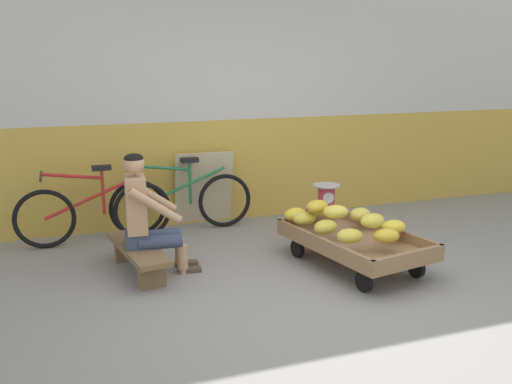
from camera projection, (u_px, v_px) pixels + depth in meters
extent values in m
plane|color=gray|center=(327.00, 307.00, 4.67)|extent=(80.00, 80.00, 0.00)
cube|color=gold|center=(225.00, 169.00, 7.13)|extent=(16.00, 0.30, 1.24)
cube|color=beige|center=(223.00, 30.00, 6.74)|extent=(16.00, 0.30, 2.07)
cube|color=#8E6B47|center=(355.00, 244.00, 5.50)|extent=(1.10, 1.57, 0.05)
cube|color=#8E6B47|center=(321.00, 243.00, 5.28)|extent=(0.31, 1.42, 0.10)
cube|color=#8E6B47|center=(386.00, 230.00, 5.68)|extent=(0.31, 1.42, 0.10)
cube|color=#8E6B47|center=(312.00, 219.00, 6.06)|extent=(0.83, 0.20, 0.10)
cube|color=#8E6B47|center=(409.00, 258.00, 4.89)|extent=(0.83, 0.20, 0.10)
cylinder|color=black|center=(297.00, 249.00, 5.80)|extent=(0.08, 0.19, 0.18)
cylinder|color=black|center=(346.00, 239.00, 6.11)|extent=(0.08, 0.19, 0.18)
cylinder|color=black|center=(364.00, 281.00, 4.95)|extent=(0.08, 0.19, 0.18)
cylinder|color=black|center=(416.00, 268.00, 5.27)|extent=(0.08, 0.19, 0.18)
ellipsoid|color=yellow|center=(360.00, 214.00, 5.81)|extent=(0.29, 0.26, 0.13)
ellipsoid|color=gold|center=(295.00, 214.00, 5.81)|extent=(0.26, 0.21, 0.13)
ellipsoid|color=gold|center=(386.00, 236.00, 5.12)|extent=(0.28, 0.23, 0.13)
ellipsoid|color=gold|center=(318.00, 211.00, 5.93)|extent=(0.28, 0.24, 0.13)
ellipsoid|color=gold|center=(350.00, 236.00, 5.11)|extent=(0.26, 0.21, 0.13)
ellipsoid|color=gold|center=(304.00, 218.00, 5.67)|extent=(0.25, 0.19, 0.13)
ellipsoid|color=gold|center=(326.00, 227.00, 5.38)|extent=(0.27, 0.23, 0.13)
ellipsoid|color=yellow|center=(394.00, 227.00, 5.38)|extent=(0.25, 0.20, 0.13)
ellipsoid|color=gold|center=(317.00, 207.00, 5.63)|extent=(0.28, 0.24, 0.13)
ellipsoid|color=gold|center=(373.00, 221.00, 5.16)|extent=(0.27, 0.23, 0.13)
ellipsoid|color=yellow|center=(336.00, 212.00, 5.44)|extent=(0.29, 0.26, 0.13)
cube|color=brown|center=(138.00, 248.00, 5.33)|extent=(0.46, 1.13, 0.05)
cube|color=brown|center=(127.00, 250.00, 5.69)|extent=(0.25, 0.11, 0.22)
cube|color=brown|center=(152.00, 276.00, 5.03)|extent=(0.25, 0.11, 0.22)
cylinder|color=tan|center=(180.00, 253.00, 5.54)|extent=(0.10, 0.10, 0.27)
cube|color=#4C3D2D|center=(187.00, 263.00, 5.58)|extent=(0.23, 0.11, 0.04)
cylinder|color=#38425B|center=(159.00, 236.00, 5.45)|extent=(0.41, 0.17, 0.13)
cylinder|color=tan|center=(183.00, 259.00, 5.37)|extent=(0.10, 0.10, 0.27)
cube|color=#4C3D2D|center=(189.00, 270.00, 5.41)|extent=(0.23, 0.11, 0.04)
cylinder|color=#38425B|center=(160.00, 242.00, 5.28)|extent=(0.41, 0.17, 0.13)
cube|color=#38425B|center=(138.00, 239.00, 5.31)|extent=(0.24, 0.30, 0.14)
cube|color=tan|center=(136.00, 204.00, 5.23)|extent=(0.21, 0.34, 0.52)
cylinder|color=tan|center=(152.00, 195.00, 5.45)|extent=(0.47, 0.12, 0.36)
cylinder|color=tan|center=(155.00, 206.00, 5.08)|extent=(0.47, 0.12, 0.36)
sphere|color=tan|center=(134.00, 164.00, 5.14)|extent=(0.19, 0.19, 0.19)
ellipsoid|color=black|center=(134.00, 158.00, 5.13)|extent=(0.17, 0.17, 0.09)
cube|color=red|center=(326.00, 223.00, 6.48)|extent=(0.36, 0.28, 0.30)
cylinder|color=#28282D|center=(326.00, 209.00, 6.44)|extent=(0.20, 0.20, 0.03)
cube|color=#C6384C|center=(326.00, 197.00, 6.41)|extent=(0.16, 0.10, 0.24)
cylinder|color=white|center=(328.00, 198.00, 6.36)|extent=(0.13, 0.01, 0.13)
cylinder|color=#B2B5BA|center=(327.00, 185.00, 6.37)|extent=(0.30, 0.30, 0.01)
torus|color=black|center=(45.00, 219.00, 6.01)|extent=(0.64, 0.06, 0.64)
torus|color=black|center=(143.00, 211.00, 6.33)|extent=(0.64, 0.06, 0.64)
cylinder|color=#AD231E|center=(94.00, 197.00, 6.12)|extent=(1.03, 0.05, 0.43)
cylinder|color=#AD231E|center=(103.00, 193.00, 6.15)|extent=(0.04, 0.04, 0.48)
cylinder|color=#AD231E|center=(72.00, 176.00, 6.00)|extent=(0.62, 0.04, 0.12)
cube|color=black|center=(101.00, 168.00, 6.08)|extent=(0.20, 0.10, 0.05)
cylinder|color=black|center=(41.00, 176.00, 5.90)|extent=(0.03, 0.48, 0.03)
torus|color=black|center=(138.00, 208.00, 6.45)|extent=(0.64, 0.06, 0.64)
torus|color=black|center=(225.00, 201.00, 6.78)|extent=(0.64, 0.06, 0.64)
cylinder|color=#236B3D|center=(182.00, 187.00, 6.57)|extent=(1.03, 0.05, 0.43)
cylinder|color=#236B3D|center=(190.00, 183.00, 6.59)|extent=(0.04, 0.04, 0.48)
cylinder|color=#236B3D|center=(163.00, 168.00, 6.45)|extent=(0.62, 0.04, 0.12)
cube|color=black|center=(190.00, 160.00, 6.53)|extent=(0.20, 0.10, 0.05)
cylinder|color=black|center=(136.00, 168.00, 6.34)|extent=(0.03, 0.48, 0.03)
cube|color=#C6B289|center=(204.00, 188.00, 6.86)|extent=(0.70, 0.19, 0.89)
cube|color=silver|center=(340.00, 237.00, 6.07)|extent=(0.18, 0.12, 0.24)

